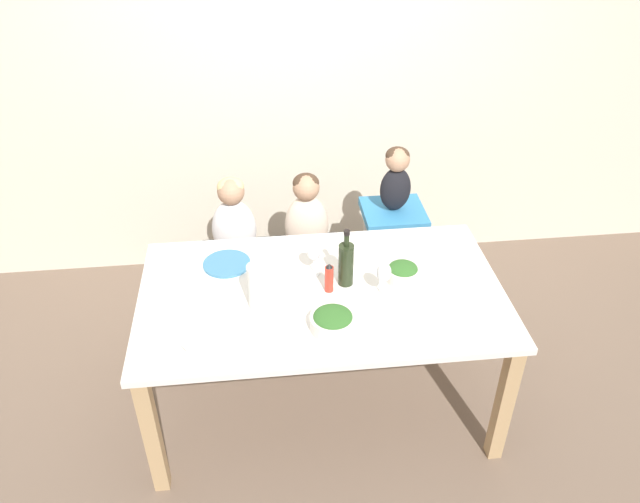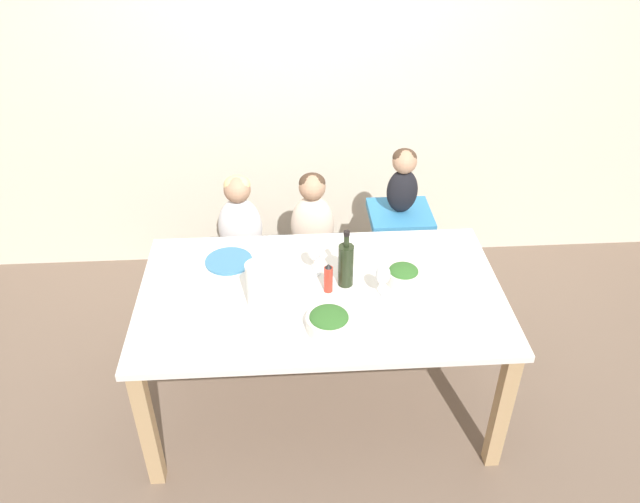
# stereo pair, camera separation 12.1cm
# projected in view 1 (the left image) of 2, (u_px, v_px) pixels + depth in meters

# --- Properties ---
(ground_plane) EXTENTS (14.00, 14.00, 0.00)m
(ground_plane) POSITION_uv_depth(u_px,v_px,m) (322.00, 400.00, 3.46)
(ground_plane) COLOR #705B4C
(wall_back) EXTENTS (10.00, 0.06, 2.70)m
(wall_back) POSITION_uv_depth(u_px,v_px,m) (295.00, 74.00, 3.89)
(wall_back) COLOR beige
(wall_back) RESTS_ON ground_plane
(dining_table) EXTENTS (1.77, 1.02, 0.77)m
(dining_table) POSITION_uv_depth(u_px,v_px,m) (322.00, 305.00, 3.08)
(dining_table) COLOR white
(dining_table) RESTS_ON ground_plane
(chair_far_left) EXTENTS (0.44, 0.42, 0.45)m
(chair_far_left) POSITION_uv_depth(u_px,v_px,m) (238.00, 265.00, 3.86)
(chair_far_left) COLOR silver
(chair_far_left) RESTS_ON ground_plane
(chair_far_center) EXTENTS (0.44, 0.42, 0.45)m
(chair_far_center) POSITION_uv_depth(u_px,v_px,m) (308.00, 261.00, 3.90)
(chair_far_center) COLOR silver
(chair_far_center) RESTS_ON ground_plane
(chair_right_highchair) EXTENTS (0.37, 0.36, 0.72)m
(chair_right_highchair) POSITION_uv_depth(u_px,v_px,m) (392.00, 230.00, 3.84)
(chair_right_highchair) COLOR silver
(chair_right_highchair) RESTS_ON ground_plane
(person_child_left) EXTENTS (0.26, 0.16, 0.53)m
(person_child_left) POSITION_uv_depth(u_px,v_px,m) (233.00, 219.00, 3.67)
(person_child_left) COLOR silver
(person_child_left) RESTS_ON chair_far_left
(person_child_center) EXTENTS (0.26, 0.16, 0.53)m
(person_child_center) POSITION_uv_depth(u_px,v_px,m) (307.00, 214.00, 3.71)
(person_child_center) COLOR beige
(person_child_center) RESTS_ON chair_far_center
(person_baby_right) EXTENTS (0.18, 0.15, 0.40)m
(person_baby_right) POSITION_uv_depth(u_px,v_px,m) (396.00, 175.00, 3.62)
(person_baby_right) COLOR black
(person_baby_right) RESTS_ON chair_right_highchair
(wine_bottle) EXTENTS (0.08, 0.08, 0.31)m
(wine_bottle) POSITION_uv_depth(u_px,v_px,m) (346.00, 263.00, 3.01)
(wine_bottle) COLOR #232D19
(wine_bottle) RESTS_ON dining_table
(paper_towel_roll) EXTENTS (0.11, 0.11, 0.23)m
(paper_towel_roll) POSITION_uv_depth(u_px,v_px,m) (260.00, 287.00, 2.87)
(paper_towel_roll) COLOR white
(paper_towel_roll) RESTS_ON dining_table
(wine_glass_near) EXTENTS (0.07, 0.07, 0.19)m
(wine_glass_near) POSITION_uv_depth(u_px,v_px,m) (384.00, 273.00, 2.92)
(wine_glass_near) COLOR white
(wine_glass_near) RESTS_ON dining_table
(wine_glass_far) EXTENTS (0.07, 0.07, 0.19)m
(wine_glass_far) POSITION_uv_depth(u_px,v_px,m) (314.00, 252.00, 3.07)
(wine_glass_far) COLOR white
(wine_glass_far) RESTS_ON dining_table
(salad_bowl_large) EXTENTS (0.21, 0.21, 0.09)m
(salad_bowl_large) POSITION_uv_depth(u_px,v_px,m) (333.00, 321.00, 2.78)
(salad_bowl_large) COLOR silver
(salad_bowl_large) RESTS_ON dining_table
(salad_bowl_small) EXTENTS (0.17, 0.17, 0.09)m
(salad_bowl_small) POSITION_uv_depth(u_px,v_px,m) (403.00, 272.00, 3.07)
(salad_bowl_small) COLOR silver
(salad_bowl_small) RESTS_ON dining_table
(dinner_plate_front_left) EXTENTS (0.24, 0.24, 0.01)m
(dinner_plate_front_left) POSITION_uv_depth(u_px,v_px,m) (207.00, 336.00, 2.75)
(dinner_plate_front_left) COLOR silver
(dinner_plate_front_left) RESTS_ON dining_table
(dinner_plate_back_left) EXTENTS (0.24, 0.24, 0.01)m
(dinner_plate_back_left) POSITION_uv_depth(u_px,v_px,m) (227.00, 264.00, 3.20)
(dinner_plate_back_left) COLOR teal
(dinner_plate_back_left) RESTS_ON dining_table
(condiment_bottle_hot_sauce) EXTENTS (0.04, 0.04, 0.16)m
(condiment_bottle_hot_sauce) POSITION_uv_depth(u_px,v_px,m) (329.00, 278.00, 2.98)
(condiment_bottle_hot_sauce) COLOR red
(condiment_bottle_hot_sauce) RESTS_ON dining_table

